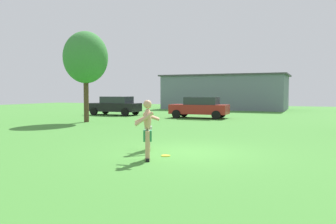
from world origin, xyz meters
TOP-DOWN VIEW (x-y plane):
  - ground_plane at (0.00, 0.00)m, footprint 80.00×80.00m
  - player_with_cap at (-1.31, -0.12)m, footprint 0.73×0.67m
  - player_in_green at (-0.58, -1.66)m, footprint 0.71×0.76m
  - frisbee at (-0.34, -0.88)m, footprint 0.28×0.28m
  - car_red_mid_lot at (-4.12, 14.23)m, footprint 4.37×2.16m
  - car_black_far_end at (-11.78, 14.62)m, footprint 4.32×2.06m
  - outbuilding_behind_lot at (-5.67, 28.61)m, footprint 13.85×7.25m
  - tree_right_field at (-9.90, 8.06)m, footprint 2.88×2.88m

SIDE VIEW (x-z plane):
  - ground_plane at x=0.00m, z-range 0.00..0.00m
  - frisbee at x=-0.34m, z-range 0.00..0.03m
  - car_red_mid_lot at x=-4.12m, z-range 0.03..1.61m
  - car_black_far_end at x=-11.78m, z-range 0.03..1.61m
  - player_with_cap at x=-1.31m, z-range 0.07..1.71m
  - player_in_green at x=-0.58m, z-range 0.05..1.79m
  - outbuilding_behind_lot at x=-5.67m, z-range 0.01..3.89m
  - tree_right_field at x=-9.90m, z-range 1.23..7.11m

